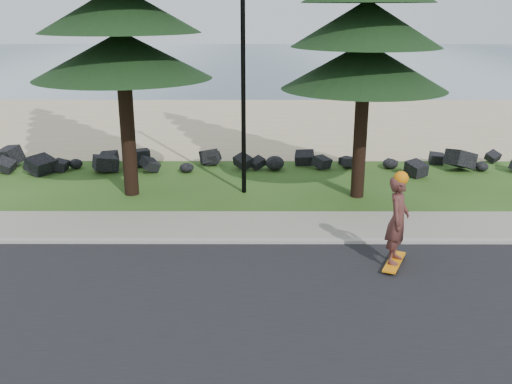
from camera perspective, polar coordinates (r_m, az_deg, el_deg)
ground at (r=15.00m, az=-1.48°, el=-3.79°), size 160.00×160.00×0.00m
road at (r=10.94m, az=-2.14°, el=-12.51°), size 160.00×7.00×0.02m
kerb at (r=14.14m, az=-1.58°, el=-4.95°), size 160.00×0.20×0.10m
sidewalk at (r=15.17m, az=-1.46°, el=-3.37°), size 160.00×2.00×0.08m
beach_sand at (r=28.96m, az=-0.70°, el=6.92°), size 160.00×15.00×0.01m
ocean at (r=65.16m, az=-0.24°, el=13.08°), size 160.00×58.00×0.01m
seawall_boulders at (r=20.30m, az=-1.06°, el=2.08°), size 60.00×2.40×1.10m
lamp_post at (r=17.19m, az=-1.30°, el=13.22°), size 0.25×0.14×8.14m
skateboarder at (r=12.89m, az=13.98°, el=-2.76°), size 0.76×1.20×2.21m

